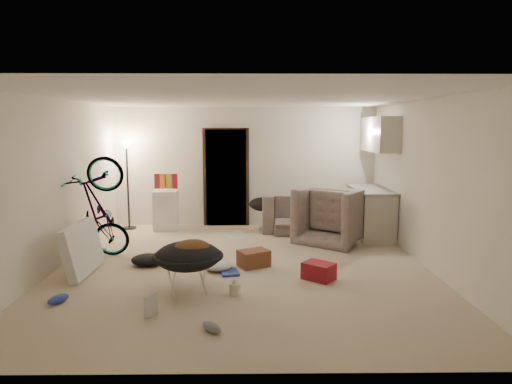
{
  "coord_description": "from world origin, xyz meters",
  "views": [
    {
      "loc": [
        0.12,
        -6.63,
        2.09
      ],
      "look_at": [
        0.2,
        0.6,
        1.05
      ],
      "focal_mm": 32.0,
      "sensor_mm": 36.0,
      "label": 1
    }
  ],
  "objects_px": {
    "armchair": "(337,221)",
    "saucer_chair": "(188,262)",
    "floor_lamp": "(127,166)",
    "drink_case_a": "(254,258)",
    "sofa": "(310,217)",
    "mini_fridge": "(166,210)",
    "kitchen_counter": "(370,213)",
    "bicycle": "(100,231)",
    "tv_box": "(82,248)",
    "juicer": "(235,288)",
    "drink_case_b": "(319,271)"
  },
  "relations": [
    {
      "from": "armchair",
      "to": "saucer_chair",
      "type": "distance_m",
      "value": 3.56
    },
    {
      "from": "floor_lamp",
      "to": "drink_case_a",
      "type": "xyz_separation_m",
      "value": [
        2.56,
        -2.63,
        -1.18
      ]
    },
    {
      "from": "sofa",
      "to": "drink_case_a",
      "type": "relative_size",
      "value": 4.43
    },
    {
      "from": "mini_fridge",
      "to": "drink_case_a",
      "type": "height_order",
      "value": "mini_fridge"
    },
    {
      "from": "kitchen_counter",
      "to": "bicycle",
      "type": "xyz_separation_m",
      "value": [
        -4.73,
        -1.46,
        -0.0
      ]
    },
    {
      "from": "mini_fridge",
      "to": "drink_case_a",
      "type": "bearing_deg",
      "value": -56.55
    },
    {
      "from": "tv_box",
      "to": "drink_case_a",
      "type": "distance_m",
      "value": 2.49
    },
    {
      "from": "bicycle",
      "to": "sofa",
      "type": "bearing_deg",
      "value": -63.91
    },
    {
      "from": "sofa",
      "to": "juicer",
      "type": "relative_size",
      "value": 9.42
    },
    {
      "from": "armchair",
      "to": "juicer",
      "type": "height_order",
      "value": "armchair"
    },
    {
      "from": "kitchen_counter",
      "to": "sofa",
      "type": "xyz_separation_m",
      "value": [
        -1.11,
        0.45,
        -0.16
      ]
    },
    {
      "from": "mini_fridge",
      "to": "juicer",
      "type": "relative_size",
      "value": 3.93
    },
    {
      "from": "floor_lamp",
      "to": "drink_case_b",
      "type": "xyz_separation_m",
      "value": [
        3.46,
        -3.22,
        -1.19
      ]
    },
    {
      "from": "bicycle",
      "to": "mini_fridge",
      "type": "relative_size",
      "value": 2.06
    },
    {
      "from": "drink_case_a",
      "to": "kitchen_counter",
      "type": "bearing_deg",
      "value": 12.61
    },
    {
      "from": "saucer_chair",
      "to": "drink_case_b",
      "type": "bearing_deg",
      "value": 14.16
    },
    {
      "from": "floor_lamp",
      "to": "sofa",
      "type": "distance_m",
      "value": 3.86
    },
    {
      "from": "floor_lamp",
      "to": "drink_case_b",
      "type": "distance_m",
      "value": 4.87
    },
    {
      "from": "saucer_chair",
      "to": "juicer",
      "type": "relative_size",
      "value": 4.38
    },
    {
      "from": "tv_box",
      "to": "drink_case_a",
      "type": "height_order",
      "value": "tv_box"
    },
    {
      "from": "mini_fridge",
      "to": "drink_case_b",
      "type": "bearing_deg",
      "value": -51.11
    },
    {
      "from": "floor_lamp",
      "to": "drink_case_a",
      "type": "height_order",
      "value": "floor_lamp"
    },
    {
      "from": "armchair",
      "to": "juicer",
      "type": "xyz_separation_m",
      "value": [
        -1.8,
        -2.76,
        -0.28
      ]
    },
    {
      "from": "sofa",
      "to": "juicer",
      "type": "xyz_separation_m",
      "value": [
        -1.4,
        -3.59,
        -0.2
      ]
    },
    {
      "from": "floor_lamp",
      "to": "mini_fridge",
      "type": "relative_size",
      "value": 2.24
    },
    {
      "from": "bicycle",
      "to": "drink_case_b",
      "type": "height_order",
      "value": "bicycle"
    },
    {
      "from": "armchair",
      "to": "bicycle",
      "type": "height_order",
      "value": "bicycle"
    },
    {
      "from": "kitchen_counter",
      "to": "drink_case_b",
      "type": "distance_m",
      "value": 2.94
    },
    {
      "from": "drink_case_a",
      "to": "juicer",
      "type": "distance_m",
      "value": 1.19
    },
    {
      "from": "kitchen_counter",
      "to": "armchair",
      "type": "height_order",
      "value": "kitchen_counter"
    },
    {
      "from": "bicycle",
      "to": "drink_case_a",
      "type": "bearing_deg",
      "value": -103.55
    },
    {
      "from": "mini_fridge",
      "to": "drink_case_a",
      "type": "distance_m",
      "value": 3.1
    },
    {
      "from": "drink_case_a",
      "to": "drink_case_b",
      "type": "relative_size",
      "value": 1.08
    },
    {
      "from": "sofa",
      "to": "bicycle",
      "type": "height_order",
      "value": "bicycle"
    },
    {
      "from": "saucer_chair",
      "to": "juicer",
      "type": "bearing_deg",
      "value": -11.95
    },
    {
      "from": "bicycle",
      "to": "saucer_chair",
      "type": "relative_size",
      "value": 1.85
    },
    {
      "from": "sofa",
      "to": "bicycle",
      "type": "relative_size",
      "value": 1.16
    },
    {
      "from": "bicycle",
      "to": "tv_box",
      "type": "relative_size",
      "value": 1.51
    },
    {
      "from": "kitchen_counter",
      "to": "tv_box",
      "type": "bearing_deg",
      "value": -154.5
    },
    {
      "from": "sofa",
      "to": "saucer_chair",
      "type": "xyz_separation_m",
      "value": [
        -2.0,
        -3.46,
        0.1
      ]
    },
    {
      "from": "armchair",
      "to": "drink_case_b",
      "type": "distance_m",
      "value": 2.31
    },
    {
      "from": "saucer_chair",
      "to": "armchair",
      "type": "bearing_deg",
      "value": 47.73
    },
    {
      "from": "saucer_chair",
      "to": "tv_box",
      "type": "distance_m",
      "value": 1.79
    },
    {
      "from": "floor_lamp",
      "to": "armchair",
      "type": "height_order",
      "value": "floor_lamp"
    },
    {
      "from": "mini_fridge",
      "to": "saucer_chair",
      "type": "bearing_deg",
      "value": -76.97
    },
    {
      "from": "floor_lamp",
      "to": "mini_fridge",
      "type": "xyz_separation_m",
      "value": [
        0.79,
        -0.1,
        -0.9
      ]
    },
    {
      "from": "drink_case_b",
      "to": "drink_case_a",
      "type": "bearing_deg",
      "value": -174.67
    },
    {
      "from": "bicycle",
      "to": "mini_fridge",
      "type": "bearing_deg",
      "value": -20.74
    },
    {
      "from": "drink_case_a",
      "to": "sofa",
      "type": "bearing_deg",
      "value": 36.08
    },
    {
      "from": "mini_fridge",
      "to": "drink_case_a",
      "type": "relative_size",
      "value": 1.85
    }
  ]
}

